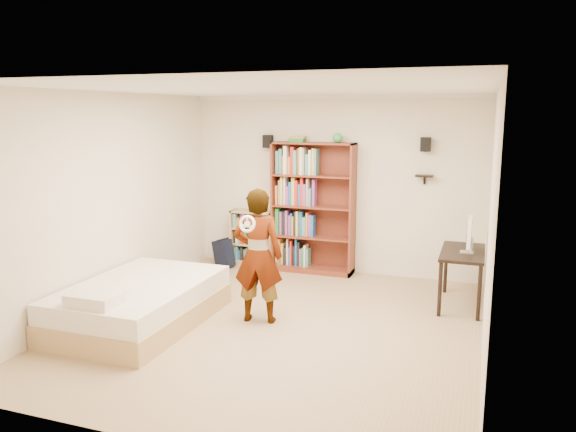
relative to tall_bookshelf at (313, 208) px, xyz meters
name	(u,v)px	position (x,y,z in m)	size (l,w,h in m)	color
ground	(278,326)	(0.28, -2.32, -1.00)	(4.50, 5.00, 0.01)	tan
room_shell	(277,175)	(0.28, -2.32, 0.76)	(4.52, 5.02, 2.71)	beige
crown_molding	(277,91)	(0.28, -2.32, 1.67)	(4.50, 5.00, 0.06)	silver
speaker_left	(268,141)	(-0.77, 0.08, 1.00)	(0.14, 0.12, 0.20)	black
speaker_right	(426,144)	(1.63, 0.08, 1.00)	(0.14, 0.12, 0.20)	black
wall_shelf	(424,176)	(1.63, 0.09, 0.55)	(0.25, 0.16, 0.03)	black
tall_bookshelf	(313,208)	(0.00, 0.00, 0.00)	(1.26, 0.37, 2.00)	brown
low_bookshelf	(253,238)	(-1.03, 0.05, -0.56)	(0.71, 0.27, 0.89)	tan
computer_desk	(461,278)	(2.25, -0.86, -0.64)	(0.53, 1.06, 0.72)	black
imac	(468,235)	(2.30, -0.94, -0.06)	(0.09, 0.45, 0.45)	white
daybed	(140,298)	(-1.27, -2.76, -0.69)	(1.36, 2.09, 0.62)	white
person	(258,256)	(0.01, -2.22, -0.20)	(0.58, 0.38, 1.60)	black
wii_wheel	(247,224)	(0.01, -2.52, 0.23)	(0.20, 0.20, 0.03)	white
navy_bag	(224,253)	(-1.43, -0.20, -0.78)	(0.33, 0.22, 0.45)	black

